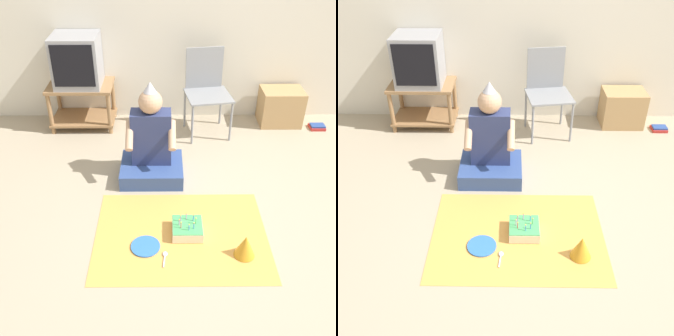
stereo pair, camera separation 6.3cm
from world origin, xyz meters
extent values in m
plane|color=tan|center=(0.00, 0.00, 0.00)|extent=(16.00, 16.00, 0.00)
cube|color=#997047|center=(-1.31, 1.80, 0.47)|extent=(0.69, 0.46, 0.03)
cube|color=#997047|center=(-1.31, 1.80, 0.09)|extent=(0.69, 0.46, 0.02)
cylinder|color=#997047|center=(-1.63, 1.60, 0.24)|extent=(0.04, 0.04, 0.48)
cylinder|color=#997047|center=(-1.00, 1.60, 0.24)|extent=(0.04, 0.04, 0.48)
cylinder|color=#997047|center=(-1.63, 2.00, 0.24)|extent=(0.04, 0.04, 0.48)
cylinder|color=#997047|center=(-1.00, 2.00, 0.24)|extent=(0.04, 0.04, 0.48)
cube|color=#99999E|center=(-1.31, 1.80, 0.74)|extent=(0.47, 0.44, 0.52)
cube|color=black|center=(-1.31, 1.58, 0.76)|extent=(0.41, 0.01, 0.42)
cube|color=gray|center=(0.03, 1.59, 0.44)|extent=(0.51, 0.49, 0.02)
cube|color=gray|center=(0.00, 1.79, 0.66)|extent=(0.39, 0.08, 0.44)
cylinder|color=gray|center=(-0.14, 1.37, 0.22)|extent=(0.02, 0.02, 0.44)
cylinder|color=gray|center=(0.26, 1.43, 0.22)|extent=(0.02, 0.02, 0.44)
cylinder|color=gray|center=(-0.20, 1.75, 0.22)|extent=(0.02, 0.02, 0.44)
cylinder|color=gray|center=(0.21, 1.82, 0.22)|extent=(0.02, 0.02, 0.44)
cube|color=tan|center=(0.88, 1.83, 0.20)|extent=(0.45, 0.34, 0.40)
cube|color=#B72D28|center=(1.28, 1.68, 0.01)|extent=(0.16, 0.15, 0.03)
cube|color=#284793|center=(1.28, 1.68, 0.04)|extent=(0.15, 0.11, 0.02)
cube|color=#334C8C|center=(-0.53, 0.79, 0.07)|extent=(0.56, 0.48, 0.14)
cube|color=navy|center=(-0.53, 0.83, 0.38)|extent=(0.35, 0.18, 0.49)
sphere|color=tan|center=(-0.53, 0.83, 0.72)|extent=(0.20, 0.20, 0.20)
cone|color=silver|center=(-0.53, 0.83, 0.85)|extent=(0.11, 0.11, 0.09)
cylinder|color=tan|center=(-0.71, 0.72, 0.46)|extent=(0.06, 0.26, 0.21)
cylinder|color=tan|center=(-0.35, 0.72, 0.46)|extent=(0.06, 0.26, 0.21)
cube|color=#EFA84C|center=(-0.30, 0.01, 0.00)|extent=(1.30, 0.98, 0.01)
cube|color=#F4E0C6|center=(-0.25, 0.03, 0.04)|extent=(0.23, 0.23, 0.08)
cube|color=#4CB266|center=(-0.25, 0.03, 0.09)|extent=(0.22, 0.22, 0.01)
cylinder|color=#66C666|center=(-0.19, 0.04, 0.11)|extent=(0.01, 0.01, 0.06)
sphere|color=#FFCC4C|center=(-0.19, 0.04, 0.14)|extent=(0.01, 0.01, 0.01)
cylinder|color=#4C7FE5|center=(-0.20, 0.07, 0.11)|extent=(0.01, 0.01, 0.06)
sphere|color=#FFCC4C|center=(-0.20, 0.07, 0.14)|extent=(0.01, 0.01, 0.01)
cylinder|color=#E58CCC|center=(-0.26, 0.09, 0.11)|extent=(0.01, 0.01, 0.06)
sphere|color=#FFCC4C|center=(-0.26, 0.09, 0.14)|extent=(0.01, 0.01, 0.01)
cylinder|color=#E58CCC|center=(-0.30, 0.07, 0.11)|extent=(0.01, 0.01, 0.06)
sphere|color=#FFCC4C|center=(-0.30, 0.07, 0.14)|extent=(0.01, 0.01, 0.01)
cylinder|color=#E58CCC|center=(-0.31, 0.02, 0.11)|extent=(0.01, 0.01, 0.06)
sphere|color=#FFCC4C|center=(-0.31, 0.02, 0.14)|extent=(0.01, 0.01, 0.01)
cylinder|color=#EA4C4C|center=(-0.30, -0.01, 0.11)|extent=(0.01, 0.01, 0.06)
sphere|color=#FFCC4C|center=(-0.30, -0.01, 0.14)|extent=(0.01, 0.01, 0.01)
cylinder|color=#4C7FE5|center=(-0.24, -0.03, 0.11)|extent=(0.01, 0.01, 0.06)
sphere|color=#FFCC4C|center=(-0.24, -0.03, 0.14)|extent=(0.01, 0.01, 0.01)
cylinder|color=#4C7FE5|center=(-0.20, -0.02, 0.11)|extent=(0.01, 0.01, 0.06)
sphere|color=#FFCC4C|center=(-0.20, -0.02, 0.14)|extent=(0.01, 0.01, 0.01)
cone|color=gold|center=(0.15, -0.20, 0.09)|extent=(0.15, 0.15, 0.17)
cylinder|color=blue|center=(-0.56, -0.12, 0.01)|extent=(0.21, 0.21, 0.01)
ellipsoid|color=white|center=(-0.42, -0.19, 0.01)|extent=(0.04, 0.05, 0.01)
cube|color=white|center=(-0.42, -0.26, 0.01)|extent=(0.02, 0.10, 0.01)
camera|label=1|loc=(-0.41, -2.16, 2.10)|focal=42.00mm
camera|label=2|loc=(-0.35, -2.16, 2.10)|focal=42.00mm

